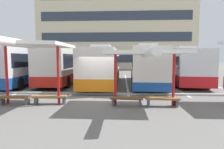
{
  "coord_description": "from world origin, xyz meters",
  "views": [
    {
      "loc": [
        1.48,
        -11.04,
        2.46
      ],
      "look_at": [
        0.7,
        3.15,
        1.16
      ],
      "focal_mm": 30.0,
      "sensor_mm": 36.0,
      "label": 1
    }
  ],
  "objects_px": {
    "coach_bus_2": "(103,67)",
    "bench_1": "(15,98)",
    "coach_bus_0": "(27,65)",
    "bench_2": "(50,98)",
    "bench_4": "(162,100)",
    "waiting_shelter_1": "(28,45)",
    "coach_bus_4": "(181,66)",
    "coach_bus_3": "(146,66)",
    "coach_bus_1": "(66,65)",
    "waiting_shelter_2": "(145,54)",
    "bench_3": "(126,99)"
  },
  "relations": [
    {
      "from": "waiting_shelter_1",
      "to": "bench_4",
      "type": "xyz_separation_m",
      "value": [
        6.73,
        0.15,
        -2.72
      ]
    },
    {
      "from": "bench_3",
      "to": "waiting_shelter_2",
      "type": "bearing_deg",
      "value": -6.94
    },
    {
      "from": "coach_bus_1",
      "to": "waiting_shelter_2",
      "type": "xyz_separation_m",
      "value": [
        6.68,
        -8.95,
        0.95
      ]
    },
    {
      "from": "coach_bus_0",
      "to": "bench_4",
      "type": "distance_m",
      "value": 13.72
    },
    {
      "from": "waiting_shelter_1",
      "to": "coach_bus_0",
      "type": "bearing_deg",
      "value": 118.33
    },
    {
      "from": "bench_1",
      "to": "coach_bus_4",
      "type": "bearing_deg",
      "value": 40.8
    },
    {
      "from": "coach_bus_3",
      "to": "waiting_shelter_1",
      "type": "distance_m",
      "value": 10.58
    },
    {
      "from": "bench_3",
      "to": "bench_4",
      "type": "relative_size",
      "value": 0.99
    },
    {
      "from": "bench_2",
      "to": "bench_4",
      "type": "distance_m",
      "value": 5.83
    },
    {
      "from": "coach_bus_3",
      "to": "bench_4",
      "type": "bearing_deg",
      "value": -90.76
    },
    {
      "from": "coach_bus_1",
      "to": "bench_4",
      "type": "xyz_separation_m",
      "value": [
        7.58,
        -8.84,
        -1.35
      ]
    },
    {
      "from": "coach_bus_1",
      "to": "coach_bus_4",
      "type": "xyz_separation_m",
      "value": [
        11.5,
        1.07,
        -0.11
      ]
    },
    {
      "from": "coach_bus_0",
      "to": "bench_2",
      "type": "xyz_separation_m",
      "value": [
        5.27,
        -7.77,
        -1.36
      ]
    },
    {
      "from": "coach_bus_0",
      "to": "bench_1",
      "type": "xyz_separation_m",
      "value": [
        3.47,
        -8.02,
        -1.36
      ]
    },
    {
      "from": "coach_bus_0",
      "to": "bench_4",
      "type": "height_order",
      "value": "coach_bus_0"
    },
    {
      "from": "coach_bus_2",
      "to": "bench_4",
      "type": "height_order",
      "value": "coach_bus_2"
    },
    {
      "from": "bench_2",
      "to": "waiting_shelter_2",
      "type": "xyz_separation_m",
      "value": [
        4.93,
        -0.3,
        2.3
      ]
    },
    {
      "from": "coach_bus_0",
      "to": "bench_1",
      "type": "distance_m",
      "value": 8.84
    },
    {
      "from": "coach_bus_2",
      "to": "bench_4",
      "type": "relative_size",
      "value": 6.74
    },
    {
      "from": "coach_bus_3",
      "to": "coach_bus_1",
      "type": "bearing_deg",
      "value": 172.39
    },
    {
      "from": "bench_2",
      "to": "waiting_shelter_2",
      "type": "distance_m",
      "value": 5.45
    },
    {
      "from": "coach_bus_0",
      "to": "coach_bus_4",
      "type": "height_order",
      "value": "coach_bus_0"
    },
    {
      "from": "coach_bus_4",
      "to": "bench_3",
      "type": "height_order",
      "value": "coach_bus_4"
    },
    {
      "from": "coach_bus_2",
      "to": "waiting_shelter_2",
      "type": "relative_size",
      "value": 2.33
    },
    {
      "from": "coach_bus_4",
      "to": "waiting_shelter_1",
      "type": "xyz_separation_m",
      "value": [
        -10.65,
        -10.06,
        1.47
      ]
    },
    {
      "from": "waiting_shelter_1",
      "to": "bench_4",
      "type": "height_order",
      "value": "waiting_shelter_1"
    },
    {
      "from": "waiting_shelter_2",
      "to": "bench_4",
      "type": "bearing_deg",
      "value": 7.1
    },
    {
      "from": "coach_bus_2",
      "to": "bench_1",
      "type": "xyz_separation_m",
      "value": [
        -3.86,
        -8.06,
        -1.27
      ]
    },
    {
      "from": "bench_1",
      "to": "coach_bus_1",
      "type": "bearing_deg",
      "value": 89.65
    },
    {
      "from": "coach_bus_0",
      "to": "waiting_shelter_2",
      "type": "distance_m",
      "value": 13.04
    },
    {
      "from": "coach_bus_0",
      "to": "bench_1",
      "type": "height_order",
      "value": "coach_bus_0"
    },
    {
      "from": "coach_bus_2",
      "to": "waiting_shelter_1",
      "type": "relative_size",
      "value": 2.26
    },
    {
      "from": "coach_bus_1",
      "to": "coach_bus_4",
      "type": "distance_m",
      "value": 11.55
    },
    {
      "from": "coach_bus_3",
      "to": "waiting_shelter_1",
      "type": "bearing_deg",
      "value": -130.63
    },
    {
      "from": "waiting_shelter_2",
      "to": "coach_bus_2",
      "type": "bearing_deg",
      "value": 109.49
    },
    {
      "from": "coach_bus_3",
      "to": "bench_3",
      "type": "distance_m",
      "value": 8.16
    },
    {
      "from": "bench_2",
      "to": "waiting_shelter_1",
      "type": "bearing_deg",
      "value": -159.66
    },
    {
      "from": "coach_bus_0",
      "to": "coach_bus_1",
      "type": "height_order",
      "value": "coach_bus_0"
    },
    {
      "from": "waiting_shelter_2",
      "to": "bench_4",
      "type": "height_order",
      "value": "waiting_shelter_2"
    },
    {
      "from": "coach_bus_2",
      "to": "bench_2",
      "type": "height_order",
      "value": "coach_bus_2"
    },
    {
      "from": "bench_3",
      "to": "bench_2",
      "type": "bearing_deg",
      "value": 177.36
    },
    {
      "from": "waiting_shelter_1",
      "to": "bench_4",
      "type": "relative_size",
      "value": 2.99
    },
    {
      "from": "coach_bus_1",
      "to": "waiting_shelter_1",
      "type": "xyz_separation_m",
      "value": [
        0.85,
        -8.99,
        1.37
      ]
    },
    {
      "from": "coach_bus_1",
      "to": "coach_bus_3",
      "type": "xyz_separation_m",
      "value": [
        7.68,
        -1.03,
        -0.01
      ]
    },
    {
      "from": "coach_bus_2",
      "to": "waiting_shelter_2",
      "type": "distance_m",
      "value": 8.66
    },
    {
      "from": "waiting_shelter_1",
      "to": "bench_2",
      "type": "height_order",
      "value": "waiting_shelter_1"
    },
    {
      "from": "waiting_shelter_1",
      "to": "bench_1",
      "type": "relative_size",
      "value": 3.1
    },
    {
      "from": "coach_bus_2",
      "to": "bench_1",
      "type": "height_order",
      "value": "coach_bus_2"
    },
    {
      "from": "waiting_shelter_1",
      "to": "bench_4",
      "type": "distance_m",
      "value": 7.26
    },
    {
      "from": "coach_bus_0",
      "to": "bench_2",
      "type": "bearing_deg",
      "value": -55.86
    }
  ]
}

